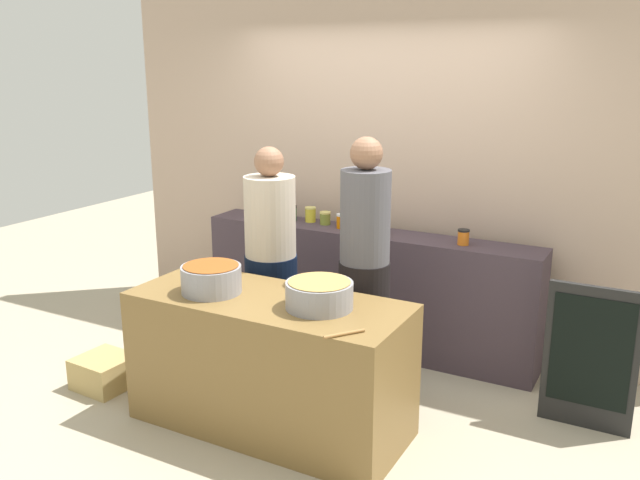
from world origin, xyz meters
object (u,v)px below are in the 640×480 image
object	(u,v)px
preserve_jar_2	(310,214)
cooking_pot_center	(319,295)
preserve_jar_6	(383,227)
preserve_jar_5	(360,223)
preserve_jar_4	(341,221)
preserve_jar_7	(463,237)
cook_with_tongs	(271,277)
cooking_pot_left	(211,279)
preserve_jar_3	(325,218)
wooden_spoon	(344,334)
chalkboard_sign	(590,358)
preserve_jar_1	(293,213)
bread_crate	(105,372)
cook_in_cap	(364,285)
preserve_jar_0	(270,210)

from	to	relation	value
preserve_jar_2	cooking_pot_center	world-z (taller)	preserve_jar_2
preserve_jar_6	preserve_jar_5	bearing A→B (deg)	179.40
preserve_jar_6	preserve_jar_4	bearing A→B (deg)	177.17
preserve_jar_7	cook_with_tongs	distance (m)	1.39
preserve_jar_4	cooking_pot_center	distance (m)	1.49
preserve_jar_2	cook_with_tongs	size ratio (longest dim) A/B	0.07
cooking_pot_left	cooking_pot_center	size ratio (longest dim) A/B	0.94
preserve_jar_3	preserve_jar_4	distance (m)	0.18
wooden_spoon	chalkboard_sign	size ratio (longest dim) A/B	0.25
preserve_jar_4	wooden_spoon	distance (m)	1.88
preserve_jar_1	preserve_jar_4	xyz separation A→B (m)	(0.46, -0.05, -0.00)
bread_crate	cook_with_tongs	bearing A→B (deg)	37.49
preserve_jar_4	cooking_pot_left	size ratio (longest dim) A/B	0.31
preserve_jar_1	preserve_jar_7	bearing A→B (deg)	-2.42
cook_with_tongs	preserve_jar_7	bearing A→B (deg)	34.29
wooden_spoon	cook_in_cap	xyz separation A→B (m)	(-0.28, 0.86, -0.04)
cooking_pot_center	cook_in_cap	world-z (taller)	cook_in_cap
preserve_jar_3	preserve_jar_5	distance (m)	0.35
preserve_jar_1	preserve_jar_3	distance (m)	0.30
preserve_jar_5	cooking_pot_left	size ratio (longest dim) A/B	0.36
cook_in_cap	chalkboard_sign	world-z (taller)	cook_in_cap
cook_in_cap	preserve_jar_7	bearing A→B (deg)	63.04
cook_with_tongs	preserve_jar_1	bearing A→B (deg)	110.82
preserve_jar_1	wooden_spoon	size ratio (longest dim) A/B	0.52
preserve_jar_0	wooden_spoon	size ratio (longest dim) A/B	0.58
preserve_jar_7	preserve_jar_4	bearing A→B (deg)	179.07
preserve_jar_3	preserve_jar_7	distance (m)	1.15
preserve_jar_0	preserve_jar_5	distance (m)	0.86
preserve_jar_3	cooking_pot_left	size ratio (longest dim) A/B	0.28
preserve_jar_2	cook_in_cap	distance (m)	1.27
preserve_jar_4	chalkboard_sign	distance (m)	2.07
bread_crate	preserve_jar_5	bearing A→B (deg)	49.82
preserve_jar_5	preserve_jar_7	world-z (taller)	preserve_jar_5
preserve_jar_0	wooden_spoon	world-z (taller)	preserve_jar_0
preserve_jar_2	cook_with_tongs	bearing A→B (deg)	-79.08
preserve_jar_5	preserve_jar_6	size ratio (longest dim) A/B	1.26
preserve_jar_3	preserve_jar_2	bearing A→B (deg)	171.44
preserve_jar_1	preserve_jar_3	size ratio (longest dim) A/B	1.19
preserve_jar_5	cook_with_tongs	world-z (taller)	cook_with_tongs
preserve_jar_3	cook_in_cap	xyz separation A→B (m)	(0.74, -0.86, -0.19)
preserve_jar_2	chalkboard_sign	world-z (taller)	preserve_jar_2
preserve_jar_1	preserve_jar_2	bearing A→B (deg)	11.15
preserve_jar_2	preserve_jar_3	world-z (taller)	preserve_jar_2
cooking_pot_center	cook_with_tongs	distance (m)	0.94
preserve_jar_2	preserve_jar_3	bearing A→B (deg)	-8.56
preserve_jar_4	cooking_pot_left	xyz separation A→B (m)	(-0.15, -1.46, -0.07)
preserve_jar_7	cooking_pot_left	distance (m)	1.83
preserve_jar_0	preserve_jar_1	bearing A→B (deg)	1.24
cook_in_cap	chalkboard_sign	distance (m)	1.45
preserve_jar_0	wooden_spoon	xyz separation A→B (m)	(1.54, -1.71, -0.16)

